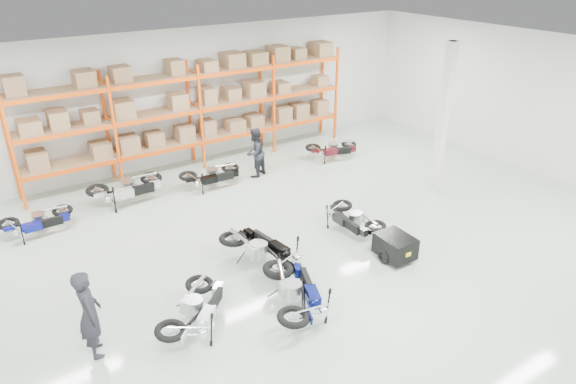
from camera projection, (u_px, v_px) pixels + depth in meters
room at (308, 163)px, 12.01m from camera, size 18.00×18.00×18.00m
pallet_rack at (194, 100)px, 16.87m from camera, size 11.28×0.98×3.62m
structural_column at (443, 120)px, 14.97m from camera, size 0.25×0.25×4.50m
moto_blue_centre at (296, 287)px, 10.41m from camera, size 1.57×2.11×1.23m
moto_silver_left at (196, 304)px, 9.99m from camera, size 1.87×1.86×1.14m
moto_black_far_left at (263, 245)px, 11.79m from camera, size 1.25×2.12×1.30m
moto_touring_right at (352, 215)px, 13.38m from camera, size 0.86×1.68×1.07m
trailer at (395, 246)px, 12.23m from camera, size 0.79×1.49×0.62m
moto_back_a at (37, 217)px, 13.31m from camera, size 1.59×0.79×1.03m
moto_back_b at (127, 184)px, 14.93m from camera, size 1.93×0.97×1.24m
moto_back_c at (212, 171)px, 15.93m from camera, size 1.76×1.00×1.09m
moto_back_d at (333, 146)px, 18.06m from camera, size 1.79×1.28×1.05m
person_left at (89, 314)px, 9.17m from camera, size 0.47×0.68×1.78m
person_back at (255, 153)px, 16.56m from camera, size 0.98×0.89×1.63m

